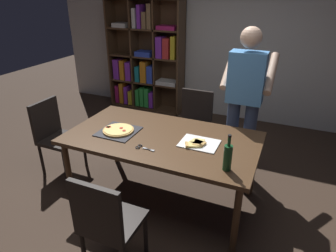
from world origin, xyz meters
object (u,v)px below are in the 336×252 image
chair_far_side (194,121)px  chair_left_end (54,132)px  chair_near_camera (106,221)px  dining_table (162,142)px  wine_bottle (228,157)px  kitchen_scissors (142,148)px  pepperoni_pizza_on_tray (118,131)px  person_serving_pizza (245,97)px  bookshelf (145,60)px

chair_far_side → chair_left_end: same height
chair_far_side → chair_near_camera: bearing=-90.0°
dining_table → wine_bottle: size_ratio=6.00×
dining_table → chair_near_camera: size_ratio=2.11×
dining_table → chair_left_end: chair_left_end is taller
kitchen_scissors → chair_left_end: bearing=168.1°
pepperoni_pizza_on_tray → kitchen_scissors: bearing=-27.6°
chair_left_end → kitchen_scissors: 1.42m
dining_table → chair_near_camera: 1.02m
chair_far_side → wine_bottle: bearing=-61.3°
person_serving_pizza → kitchen_scissors: 1.31m
chair_left_end → pepperoni_pizza_on_tray: (0.98, -0.09, 0.25)m
chair_far_side → person_serving_pizza: 0.84m
chair_far_side → kitchen_scissors: (-0.07, -1.29, 0.24)m
dining_table → wine_bottle: wine_bottle is taller
chair_far_side → kitchen_scissors: 1.32m
chair_near_camera → chair_far_side: same height
chair_left_end → pepperoni_pizza_on_tray: size_ratio=2.38×
chair_far_side → chair_left_end: bearing=-145.0°
chair_near_camera → chair_far_side: 2.01m
chair_near_camera → chair_far_side: (0.00, 2.01, 0.00)m
dining_table → bookshelf: size_ratio=0.97×
chair_far_side → bookshelf: size_ratio=0.46×
dining_table → pepperoni_pizza_on_tray: bearing=-169.1°
chair_near_camera → kitchen_scissors: size_ratio=4.60×
person_serving_pizza → pepperoni_pizza_on_tray: 1.42m
dining_table → wine_bottle: 0.82m
chair_near_camera → pepperoni_pizza_on_tray: size_ratio=2.38×
chair_near_camera → kitchen_scissors: (-0.07, 0.71, 0.24)m
wine_bottle → kitchen_scissors: wine_bottle is taller
chair_left_end → bookshelf: (0.01, 2.38, 0.40)m
bookshelf → pepperoni_pizza_on_tray: 2.65m
dining_table → chair_far_side: size_ratio=2.11×
chair_left_end → kitchen_scissors: bearing=-11.9°
chair_left_end → kitchen_scissors: chair_left_end is taller
chair_near_camera → chair_left_end: (-1.43, 1.00, 0.00)m
dining_table → wine_bottle: bearing=-24.3°
dining_table → kitchen_scissors: bearing=-103.0°
dining_table → chair_near_camera: bearing=-90.0°
chair_near_camera → bookshelf: 3.69m
kitchen_scissors → bookshelf: bearing=116.9°
bookshelf → kitchen_scissors: bearing=-63.1°
wine_bottle → kitchen_scissors: 0.80m
person_serving_pizza → kitchen_scissors: (-0.71, -1.07, -0.24)m
bookshelf → pepperoni_pizza_on_tray: size_ratio=5.17×
chair_far_side → wine_bottle: (0.73, -1.33, 0.36)m
chair_left_end → wine_bottle: 2.22m
chair_far_side → wine_bottle: size_ratio=2.85×
bookshelf → person_serving_pizza: size_ratio=1.11×
chair_near_camera → chair_left_end: bearing=145.0°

